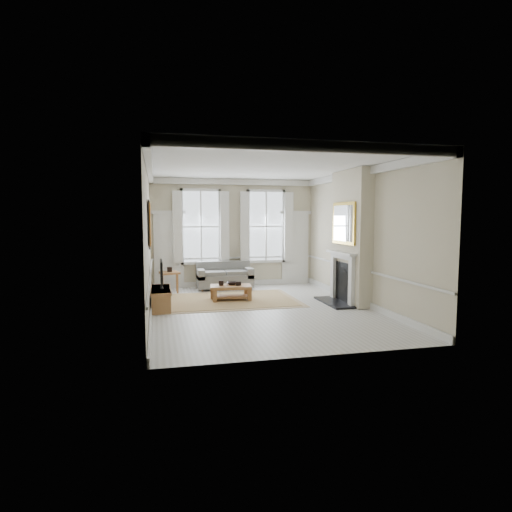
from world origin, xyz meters
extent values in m
plane|color=#B7B5AD|center=(0.00, 0.00, 0.00)|extent=(7.20, 7.20, 0.00)
plane|color=white|center=(0.00, 0.00, 3.40)|extent=(7.20, 7.20, 0.00)
plane|color=beige|center=(0.00, 3.60, 1.70)|extent=(5.20, 0.00, 5.20)
plane|color=beige|center=(-2.60, 0.00, 1.70)|extent=(0.00, 7.20, 7.20)
plane|color=beige|center=(2.60, 0.00, 1.70)|extent=(0.00, 7.20, 7.20)
cube|color=silver|center=(-2.05, 3.56, 1.15)|extent=(0.90, 0.08, 2.30)
cube|color=silver|center=(2.05, 3.56, 1.15)|extent=(0.90, 0.08, 2.30)
cube|color=#C38B21|center=(-2.56, 0.30, 2.05)|extent=(0.05, 1.66, 1.06)
cube|color=beige|center=(2.43, 0.20, 1.70)|extent=(0.35, 1.70, 3.38)
cube|color=black|center=(2.00, 0.20, 0.03)|extent=(0.55, 1.50, 0.05)
cube|color=silver|center=(2.20, -0.35, 0.57)|extent=(0.10, 0.18, 1.15)
cube|color=silver|center=(2.20, 0.75, 0.57)|extent=(0.10, 0.18, 1.15)
cube|color=silver|center=(2.15, 0.20, 1.30)|extent=(0.20, 1.45, 0.06)
cube|color=black|center=(2.25, 0.20, 0.55)|extent=(0.02, 0.92, 1.00)
cube|color=gold|center=(2.21, 0.20, 2.05)|extent=(0.06, 1.26, 1.06)
cube|color=#61615E|center=(-0.39, 3.05, 0.25)|extent=(1.69, 0.82, 0.38)
cube|color=#61615E|center=(-0.39, 3.36, 0.60)|extent=(1.69, 0.20, 0.44)
cube|color=#61615E|center=(-1.13, 3.05, 0.48)|extent=(0.20, 0.82, 0.30)
cube|color=#61615E|center=(0.35, 3.05, 0.48)|extent=(0.20, 0.82, 0.30)
cylinder|color=brown|center=(-1.11, 2.76, 0.04)|extent=(0.06, 0.06, 0.08)
cylinder|color=brown|center=(0.33, 3.34, 0.04)|extent=(0.06, 0.06, 0.08)
cube|color=brown|center=(-2.06, 2.74, 0.58)|extent=(0.61, 0.61, 0.06)
cube|color=brown|center=(-2.26, 2.53, 0.28)|extent=(0.05, 0.05, 0.55)
cube|color=brown|center=(-1.86, 2.53, 0.28)|extent=(0.05, 0.05, 0.55)
cube|color=brown|center=(-2.26, 2.94, 0.28)|extent=(0.05, 0.05, 0.55)
cube|color=brown|center=(-1.86, 2.94, 0.28)|extent=(0.05, 0.05, 0.55)
cube|color=#9A814F|center=(-0.52, 1.18, 0.01)|extent=(3.50, 2.60, 0.02)
cube|color=brown|center=(-0.52, 1.18, 0.36)|extent=(1.15, 0.77, 0.08)
cube|color=brown|center=(-0.96, 0.97, 0.16)|extent=(0.10, 0.10, 0.32)
cube|color=brown|center=(-0.08, 0.97, 0.16)|extent=(0.10, 0.10, 0.32)
cube|color=brown|center=(-0.96, 1.40, 0.16)|extent=(0.10, 0.10, 0.32)
cube|color=brown|center=(-0.08, 1.40, 0.16)|extent=(0.10, 0.10, 0.32)
cylinder|color=black|center=(-0.77, 1.23, 0.47)|extent=(0.13, 0.13, 0.13)
cylinder|color=black|center=(-0.32, 1.13, 0.46)|extent=(0.15, 0.15, 0.10)
imported|color=black|center=(-0.47, 1.28, 0.44)|extent=(0.34, 0.34, 0.07)
cube|color=brown|center=(-2.34, 0.59, 0.24)|extent=(0.44, 1.37, 0.49)
cube|color=black|center=(-2.32, 0.59, 0.50)|extent=(0.08, 0.30, 0.03)
cube|color=black|center=(-2.32, 0.59, 0.89)|extent=(0.05, 0.90, 0.55)
cube|color=black|center=(-2.29, 0.59, 0.89)|extent=(0.01, 0.83, 0.49)
camera|label=1|loc=(-2.42, -9.86, 2.24)|focal=30.00mm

